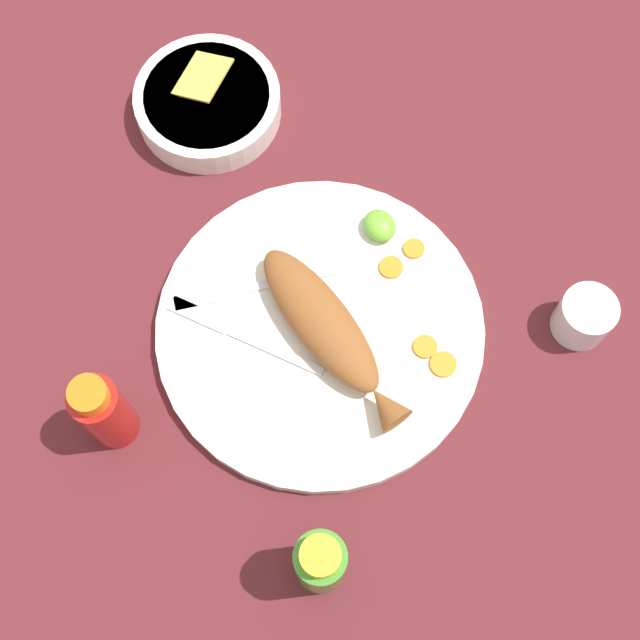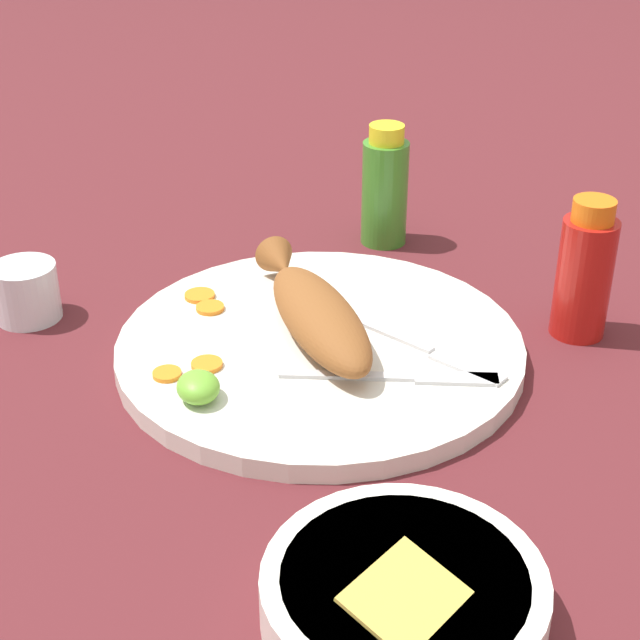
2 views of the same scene
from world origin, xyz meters
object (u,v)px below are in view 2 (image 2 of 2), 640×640
(hot_sauce_bottle_green, at_px, (385,188))
(salt_cup, at_px, (27,295))
(fork_far, at_px, (404,377))
(fried_fish, at_px, (315,312))
(main_plate, at_px, (320,348))
(hot_sauce_bottle_red, at_px, (585,272))
(guacamole_bowl, at_px, (404,596))
(fork_near, at_px, (425,350))

(hot_sauce_bottle_green, bearing_deg, salt_cup, -78.77)
(fork_far, bearing_deg, fried_fish, 136.89)
(main_plate, relative_size, hot_sauce_bottle_green, 2.71)
(hot_sauce_bottle_red, relative_size, salt_cup, 2.15)
(fork_far, distance_m, guacamole_bowl, 0.25)
(fried_fish, height_order, hot_sauce_bottle_red, hot_sauce_bottle_red)
(fork_near, bearing_deg, hot_sauce_bottle_green, 135.54)
(fork_near, relative_size, hot_sauce_bottle_green, 1.19)
(fork_far, bearing_deg, guacamole_bowl, -91.20)
(fried_fish, relative_size, hot_sauce_bottle_red, 1.80)
(main_plate, xyz_separation_m, fork_near, (0.04, 0.08, 0.01))
(fried_fish, distance_m, hot_sauce_bottle_green, 0.25)
(guacamole_bowl, bearing_deg, fork_far, 160.60)
(fork_near, bearing_deg, fork_far, -75.79)
(hot_sauce_bottle_green, bearing_deg, guacamole_bowl, -17.12)
(hot_sauce_bottle_green, bearing_deg, hot_sauce_bottle_red, 24.77)
(fried_fish, bearing_deg, guacamole_bowl, -9.75)
(hot_sauce_bottle_red, relative_size, hot_sauce_bottle_green, 0.99)
(main_plate, distance_m, hot_sauce_bottle_green, 0.26)
(main_plate, distance_m, fork_near, 0.10)
(fried_fish, xyz_separation_m, guacamole_bowl, (0.33, -0.03, -0.02))
(hot_sauce_bottle_red, relative_size, guacamole_bowl, 0.76)
(main_plate, relative_size, fried_fish, 1.51)
(fork_far, distance_m, hot_sauce_bottle_green, 0.32)
(main_plate, distance_m, salt_cup, 0.29)
(main_plate, bearing_deg, fork_near, 62.16)
(salt_cup, bearing_deg, hot_sauce_bottle_red, 71.64)
(fork_far, bearing_deg, hot_sauce_bottle_red, 35.43)
(fried_fish, distance_m, salt_cup, 0.29)
(fried_fish, bearing_deg, main_plate, 0.00)
(fried_fish, bearing_deg, hot_sauce_bottle_green, 142.87)
(main_plate, xyz_separation_m, guacamole_bowl, (0.32, -0.03, 0.01))
(main_plate, height_order, hot_sauce_bottle_green, hot_sauce_bottle_green)
(fried_fish, relative_size, fork_near, 1.51)
(main_plate, xyz_separation_m, fork_far, (0.08, 0.05, 0.01))
(fried_fish, xyz_separation_m, fork_far, (0.09, 0.05, -0.02))
(fork_near, xyz_separation_m, fork_far, (0.04, -0.03, 0.00))
(main_plate, distance_m, hot_sauce_bottle_red, 0.25)
(main_plate, distance_m, fork_far, 0.10)
(main_plate, height_order, guacamole_bowl, guacamole_bowl)
(fork_near, xyz_separation_m, guacamole_bowl, (0.28, -0.12, 0.00))
(fork_near, height_order, hot_sauce_bottle_green, hot_sauce_bottle_green)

